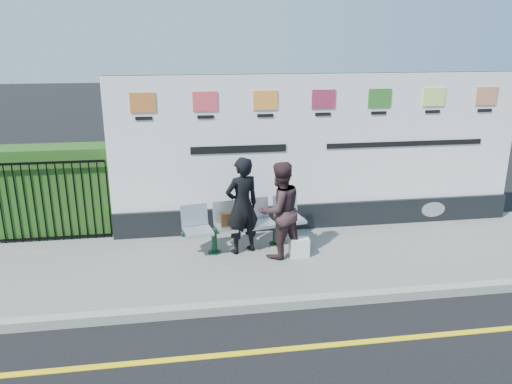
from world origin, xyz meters
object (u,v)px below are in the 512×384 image
bench (245,236)px  woman_right (280,210)px  billboard (320,163)px  woman_left (242,206)px

bench → woman_right: (0.54, -0.40, 0.61)m
billboard → woman_right: 1.75m
billboard → bench: (-1.59, -0.91, -1.06)m
billboard → woman_right: (-1.06, -1.31, -0.46)m
billboard → woman_left: billboard is taller
billboard → woman_left: size_ratio=4.63×
billboard → woman_left: 2.01m
bench → woman_right: bearing=-47.2°
billboard → bench: 2.12m
woman_right → billboard: bearing=-151.8°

